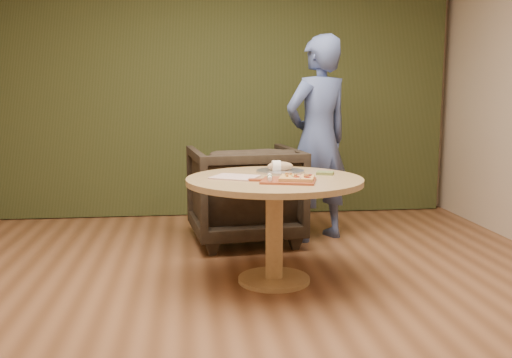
{
  "coord_description": "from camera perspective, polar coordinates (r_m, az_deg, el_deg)",
  "views": [
    {
      "loc": [
        -0.41,
        -3.29,
        1.35
      ],
      "look_at": [
        0.01,
        0.25,
        0.79
      ],
      "focal_mm": 40.0,
      "sensor_mm": 36.0,
      "label": 1
    }
  ],
  "objects": [
    {
      "name": "room_shell",
      "position": [
        3.32,
        0.33,
        9.72
      ],
      "size": [
        5.04,
        6.04,
        2.84
      ],
      "color": "brown",
      "rests_on": "ground"
    },
    {
      "name": "curtain",
      "position": [
        6.21,
        -3.0,
        9.3
      ],
      "size": [
        4.8,
        0.14,
        2.78
      ],
      "primitive_type": "cube",
      "color": "#2A3116",
      "rests_on": "ground"
    },
    {
      "name": "pedestal_table",
      "position": [
        3.98,
        1.85,
        -1.87
      ],
      "size": [
        1.23,
        1.23,
        0.75
      ],
      "rotation": [
        0.0,
        0.0,
        -0.18
      ],
      "color": "tan",
      "rests_on": "ground"
    },
    {
      "name": "pizza_paddle",
      "position": [
        3.78,
        3.12,
        -0.17
      ],
      "size": [
        0.47,
        0.37,
        0.01
      ],
      "rotation": [
        0.0,
        0.0,
        -0.28
      ],
      "color": "#994527",
      "rests_on": "pedestal_table"
    },
    {
      "name": "flatbread_pizza",
      "position": [
        3.78,
        4.14,
        0.11
      ],
      "size": [
        0.27,
        0.27,
        0.04
      ],
      "rotation": [
        0.0,
        0.0,
        -0.28
      ],
      "color": "#DBA555",
      "rests_on": "pizza_paddle"
    },
    {
      "name": "cutlery_roll",
      "position": [
        3.78,
        1.39,
        0.18
      ],
      "size": [
        0.05,
        0.2,
        0.03
      ],
      "rotation": [
        0.0,
        0.0,
        -0.13
      ],
      "color": "white",
      "rests_on": "pizza_paddle"
    },
    {
      "name": "newspaper",
      "position": [
        3.95,
        -2.11,
        0.19
      ],
      "size": [
        0.38,
        0.36,
        0.01
      ],
      "primitive_type": "cube",
      "rotation": [
        0.0,
        0.0,
        -0.48
      ],
      "color": "white",
      "rests_on": "pedestal_table"
    },
    {
      "name": "serving_tray",
      "position": [
        4.22,
        2.43,
        0.78
      ],
      "size": [
        0.36,
        0.36,
        0.02
      ],
      "color": "silver",
      "rests_on": "pedestal_table"
    },
    {
      "name": "bread_roll",
      "position": [
        4.22,
        2.32,
        1.27
      ],
      "size": [
        0.19,
        0.09,
        0.09
      ],
      "color": "tan",
      "rests_on": "serving_tray"
    },
    {
      "name": "green_packet",
      "position": [
        4.14,
        6.93,
        0.6
      ],
      "size": [
        0.15,
        0.14,
        0.02
      ],
      "primitive_type": "cube",
      "rotation": [
        0.0,
        0.0,
        -0.36
      ],
      "color": "#4C5D2A",
      "rests_on": "pedestal_table"
    },
    {
      "name": "armchair",
      "position": [
        5.1,
        -1.17,
        -1.0
      ],
      "size": [
        1.02,
        0.97,
        0.95
      ],
      "primitive_type": "imported",
      "rotation": [
        0.0,
        0.0,
        3.26
      ],
      "color": "black",
      "rests_on": "ground"
    },
    {
      "name": "person_standing",
      "position": [
        5.14,
        6.22,
        3.97
      ],
      "size": [
        0.79,
        0.69,
        1.83
      ],
      "primitive_type": "imported",
      "rotation": [
        0.0,
        0.0,
        3.59
      ],
      "color": "#44568B",
      "rests_on": "ground"
    }
  ]
}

